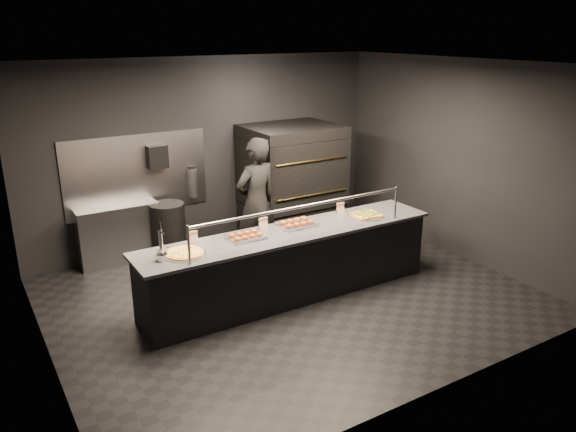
% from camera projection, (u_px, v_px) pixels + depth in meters
% --- Properties ---
extents(room, '(6.04, 6.00, 3.00)m').
position_uv_depth(room, '(287.00, 188.00, 7.05)').
color(room, black).
rests_on(room, ground).
extents(service_counter, '(4.10, 0.78, 1.37)m').
position_uv_depth(service_counter, '(290.00, 264.00, 7.35)').
color(service_counter, black).
rests_on(service_counter, ground).
extents(pizza_oven, '(1.50, 1.23, 1.91)m').
position_uv_depth(pizza_oven, '(292.00, 182.00, 9.32)').
color(pizza_oven, black).
rests_on(pizza_oven, ground).
extents(prep_shelf, '(1.20, 0.35, 0.90)m').
position_uv_depth(prep_shelf, '(119.00, 235.00, 8.44)').
color(prep_shelf, '#99999E').
rests_on(prep_shelf, ground).
extents(towel_dispenser, '(0.30, 0.20, 0.35)m').
position_uv_depth(towel_dispenser, '(157.00, 157.00, 8.49)').
color(towel_dispenser, black).
rests_on(towel_dispenser, room).
extents(fire_extinguisher, '(0.14, 0.14, 0.51)m').
position_uv_depth(fire_extinguisher, '(192.00, 183.00, 8.93)').
color(fire_extinguisher, '#B2B2B7').
rests_on(fire_extinguisher, room).
extents(beer_tap, '(0.13, 0.18, 0.50)m').
position_uv_depth(beer_tap, '(161.00, 248.00, 6.27)').
color(beer_tap, silver).
rests_on(beer_tap, service_counter).
extents(round_pizza, '(0.51, 0.51, 0.03)m').
position_uv_depth(round_pizza, '(184.00, 253.00, 6.47)').
color(round_pizza, silver).
rests_on(round_pizza, service_counter).
extents(slider_tray_a, '(0.46, 0.35, 0.07)m').
position_uv_depth(slider_tray_a, '(246.00, 236.00, 6.97)').
color(slider_tray_a, silver).
rests_on(slider_tray_a, service_counter).
extents(slider_tray_b, '(0.54, 0.43, 0.08)m').
position_uv_depth(slider_tray_b, '(297.00, 223.00, 7.41)').
color(slider_tray_b, silver).
rests_on(slider_tray_b, service_counter).
extents(square_pizza, '(0.46, 0.46, 0.05)m').
position_uv_depth(square_pizza, '(366.00, 215.00, 7.77)').
color(square_pizza, silver).
rests_on(square_pizza, service_counter).
extents(condiment_jar, '(0.14, 0.06, 0.09)m').
position_uv_depth(condiment_jar, '(162.00, 251.00, 6.44)').
color(condiment_jar, silver).
rests_on(condiment_jar, service_counter).
extents(tent_cards, '(2.34, 0.04, 0.15)m').
position_uv_depth(tent_cards, '(269.00, 222.00, 7.33)').
color(tent_cards, white).
rests_on(tent_cards, service_counter).
extents(trash_bin, '(0.53, 0.53, 0.88)m').
position_uv_depth(trash_bin, '(169.00, 231.00, 8.62)').
color(trash_bin, black).
rests_on(trash_bin, ground).
extents(worker, '(0.78, 0.58, 1.93)m').
position_uv_depth(worker, '(256.00, 202.00, 8.26)').
color(worker, black).
rests_on(worker, ground).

